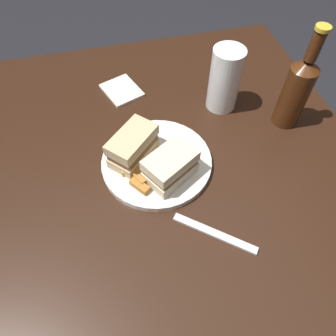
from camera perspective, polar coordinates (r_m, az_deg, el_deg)
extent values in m
plane|color=black|center=(1.36, 1.20, -19.92)|extent=(6.00, 6.00, 0.00)
cube|color=black|center=(1.02, 1.55, -14.44)|extent=(1.18, 0.94, 0.72)
cylinder|color=silver|center=(0.73, -2.10, 1.16)|extent=(0.26, 0.26, 0.02)
cube|color=#CCB284|center=(0.72, -6.35, 2.80)|extent=(0.13, 0.13, 0.03)
cube|color=brown|center=(0.71, -6.52, 3.98)|extent=(0.12, 0.12, 0.02)
cube|color=#CCB284|center=(0.69, -6.70, 5.21)|extent=(0.13, 0.13, 0.03)
cube|color=beige|center=(0.69, 0.41, -0.69)|extent=(0.12, 0.13, 0.03)
cube|color=brown|center=(0.67, 0.42, 0.31)|extent=(0.11, 0.12, 0.01)
cube|color=beige|center=(0.65, 0.43, 1.36)|extent=(0.12, 0.13, 0.03)
cube|color=#AD702D|center=(0.68, -5.25, -3.31)|extent=(0.05, 0.04, 0.02)
cube|color=gold|center=(0.71, -7.51, 0.45)|extent=(0.06, 0.03, 0.02)
cube|color=#AD702D|center=(0.69, -5.17, -1.76)|extent=(0.05, 0.04, 0.02)
cube|color=#B77F33|center=(0.69, -2.38, -0.92)|extent=(0.06, 0.05, 0.01)
cube|color=#B77F33|center=(0.71, -4.82, 0.19)|extent=(0.05, 0.03, 0.01)
cube|color=gold|center=(0.71, -6.08, 1.13)|extent=(0.02, 0.05, 0.02)
cylinder|color=white|center=(0.83, 10.45, 15.77)|extent=(0.08, 0.08, 0.17)
cylinder|color=gold|center=(0.86, 10.04, 13.67)|extent=(0.07, 0.07, 0.09)
cylinder|color=#47230F|center=(0.83, 22.20, 12.08)|extent=(0.07, 0.07, 0.16)
cone|color=#47230F|center=(0.78, 24.40, 17.07)|extent=(0.07, 0.07, 0.02)
cylinder|color=#47230F|center=(0.76, 25.65, 19.78)|extent=(0.03, 0.03, 0.07)
cylinder|color=gold|center=(0.74, 26.78, 22.14)|extent=(0.03, 0.03, 0.01)
cube|color=silver|center=(0.92, -8.55, 14.03)|extent=(0.13, 0.12, 0.01)
cube|color=silver|center=(0.65, 8.60, -11.87)|extent=(0.13, 0.15, 0.01)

